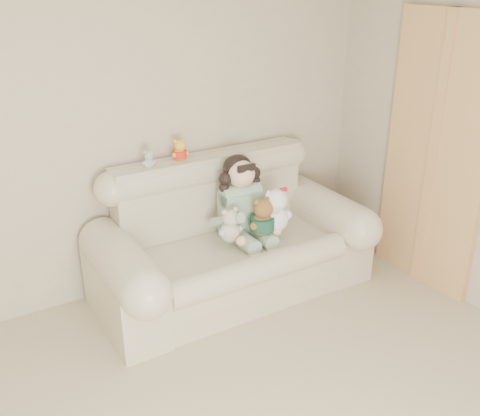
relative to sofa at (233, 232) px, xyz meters
The scene contains 9 objects.
wall_back 1.23m from the sofa, 147.96° to the left, with size 4.50×4.50×0.00m, color #BAB294.
sofa is the anchor object (origin of this frame).
door_panel 1.63m from the sofa, 23.01° to the right, with size 0.06×0.90×2.10m, color #B6824E.
seated_child 0.27m from the sofa, 35.07° to the left, with size 0.40×0.49×0.66m, color #317C45, non-canonical shape.
brown_teddy 0.28m from the sofa, 39.34° to the right, with size 0.23×0.18×0.36m, color brown, non-canonical shape.
white_cat 0.37m from the sofa, 23.75° to the right, with size 0.27×0.21×0.42m, color white, non-canonical shape.
cream_teddy 0.18m from the sofa, 131.16° to the right, with size 0.20×0.15×0.31m, color beige, non-canonical shape.
yellow_mini_bear 0.74m from the sofa, 123.12° to the left, with size 0.13×0.10×0.21m, color yellow, non-canonical shape.
grey_mini_plush 0.84m from the sofa, 146.08° to the left, with size 0.11×0.08×0.16m, color #BABBC2, non-canonical shape.
Camera 1 is at (-1.06, -1.20, 2.33)m, focal length 40.90 mm.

